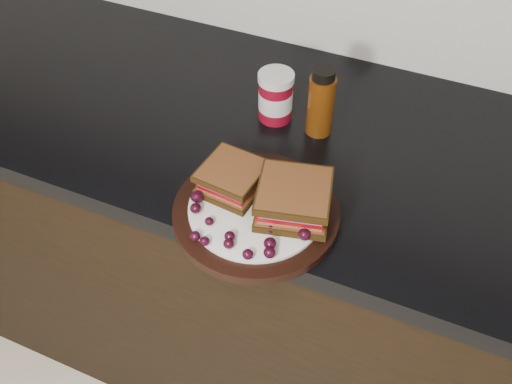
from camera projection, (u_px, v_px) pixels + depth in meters
base_cabinets at (234, 257)px, 1.49m from camera, size 3.96×0.58×0.86m
countertop at (228, 123)px, 1.16m from camera, size 3.98×0.60×0.04m
plate at (256, 213)px, 0.96m from camera, size 0.28×0.28×0.02m
sandwich_left at (232, 178)px, 0.96m from camera, size 0.11×0.11×0.05m
sandwich_right at (294, 199)px, 0.92m from camera, size 0.14×0.14×0.05m
grape_0 at (196, 208)px, 0.93m from camera, size 0.02×0.02×0.02m
grape_1 at (209, 221)px, 0.91m from camera, size 0.01×0.01×0.01m
grape_2 at (195, 236)px, 0.89m from camera, size 0.02×0.02×0.02m
grape_3 at (205, 241)px, 0.89m from camera, size 0.02×0.02×0.01m
grape_4 at (229, 244)px, 0.88m from camera, size 0.02×0.02×0.02m
grape_5 at (230, 236)px, 0.89m from camera, size 0.02×0.02×0.02m
grape_6 at (248, 254)px, 0.87m from camera, size 0.02×0.02×0.02m
grape_7 at (270, 252)px, 0.87m from camera, size 0.02×0.02×0.02m
grape_8 at (270, 243)px, 0.88m from camera, size 0.02×0.02×0.02m
grape_9 at (271, 229)px, 0.90m from camera, size 0.02×0.02×0.02m
grape_10 at (305, 234)px, 0.89m from camera, size 0.02×0.02×0.02m
grape_11 at (301, 220)px, 0.91m from camera, size 0.02×0.02×0.02m
grape_12 at (303, 214)px, 0.92m from camera, size 0.02×0.02×0.02m
grape_13 at (306, 192)px, 0.96m from camera, size 0.02×0.02×0.02m
grape_14 at (241, 173)px, 0.99m from camera, size 0.02×0.02×0.02m
grape_15 at (241, 188)px, 0.96m from camera, size 0.02×0.02×0.02m
grape_16 at (224, 181)px, 0.97m from camera, size 0.02×0.02×0.02m
grape_17 at (219, 189)px, 0.96m from camera, size 0.02×0.02×0.02m
grape_18 at (197, 197)px, 0.95m from camera, size 0.02×0.02×0.02m
grape_19 at (238, 177)px, 0.98m from camera, size 0.02×0.02×0.02m
grape_20 at (226, 190)px, 0.96m from camera, size 0.02×0.02×0.02m
grape_21 at (228, 192)px, 0.96m from camera, size 0.02×0.02×0.02m
condiment_jar at (276, 96)px, 1.11m from camera, size 0.09×0.09×0.10m
oil_bottle at (321, 102)px, 1.06m from camera, size 0.05×0.05×0.14m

